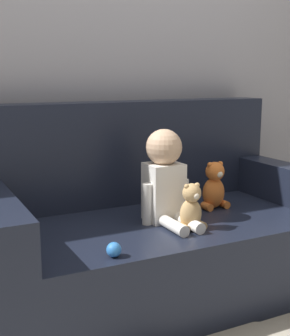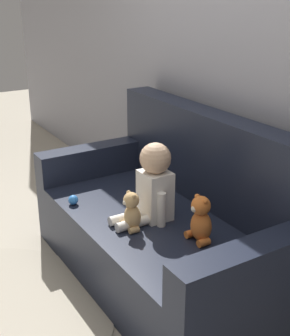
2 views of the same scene
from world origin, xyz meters
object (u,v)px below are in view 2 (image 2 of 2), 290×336
at_px(plush_toy_side, 201,220).
at_px(toy_ball, 73,200).
at_px(couch, 170,226).
at_px(person_baby, 153,184).
at_px(teddy_bear_brown, 132,212).

height_order(plush_toy_side, toy_ball, plush_toy_side).
height_order(couch, toy_ball, couch).
relative_size(person_baby, plush_toy_side, 1.77).
xyz_separation_m(person_baby, teddy_bear_brown, (0.05, -0.17, -0.11)).
bearing_deg(plush_toy_side, toy_ball, -152.31).
distance_m(couch, person_baby, 0.33).
xyz_separation_m(couch, plush_toy_side, (0.35, -0.05, 0.21)).
bearing_deg(plush_toy_side, couch, 172.11).
bearing_deg(person_baby, teddy_bear_brown, -74.09).
bearing_deg(plush_toy_side, teddy_bear_brown, -140.92).
xyz_separation_m(teddy_bear_brown, plush_toy_side, (0.30, 0.24, 0.02)).
relative_size(couch, plush_toy_side, 6.77).
distance_m(couch, teddy_bear_brown, 0.36).
height_order(person_baby, plush_toy_side, person_baby).
xyz_separation_m(couch, toy_ball, (-0.41, -0.45, 0.12)).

